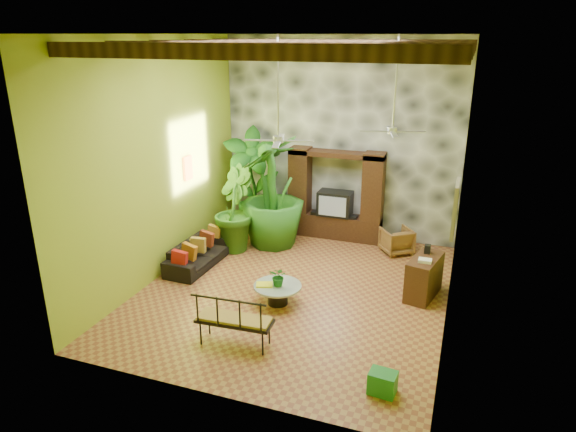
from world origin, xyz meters
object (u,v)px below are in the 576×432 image
at_px(ceiling_fan_back, 393,120).
at_px(green_bin, 383,383).
at_px(tall_plant_b, 233,209).
at_px(sofa, 199,254).
at_px(ceiling_fan_front, 278,128).
at_px(tall_plant_a, 252,182).
at_px(tall_plant_c, 273,192).
at_px(coffee_table, 278,292).
at_px(side_console, 424,277).
at_px(iron_bench, 232,318).
at_px(entertainment_center, 335,201).
at_px(wicker_armchair, 396,241).

bearing_deg(ceiling_fan_back, green_bin, -80.26).
bearing_deg(tall_plant_b, sofa, -106.49).
distance_m(ceiling_fan_front, tall_plant_b, 3.62).
height_order(tall_plant_a, green_bin, tall_plant_a).
bearing_deg(green_bin, tall_plant_c, 126.92).
height_order(sofa, coffee_table, sofa).
distance_m(tall_plant_c, side_console, 4.22).
bearing_deg(coffee_table, ceiling_fan_back, 46.84).
bearing_deg(iron_bench, entertainment_center, 83.14).
height_order(ceiling_fan_back, coffee_table, ceiling_fan_back).
relative_size(entertainment_center, tall_plant_b, 1.17).
height_order(tall_plant_b, tall_plant_c, tall_plant_c).
bearing_deg(ceiling_fan_back, tall_plant_c, 162.23).
bearing_deg(ceiling_fan_front, tall_plant_a, 121.45).
distance_m(sofa, wicker_armchair, 4.70).
distance_m(ceiling_fan_front, tall_plant_a, 4.20).
bearing_deg(sofa, tall_plant_a, -6.28).
height_order(ceiling_fan_front, tall_plant_a, ceiling_fan_front).
relative_size(entertainment_center, green_bin, 6.06).
height_order(ceiling_fan_front, tall_plant_b, ceiling_fan_front).
xyz_separation_m(wicker_armchair, tall_plant_c, (-2.99, -0.51, 1.07)).
bearing_deg(tall_plant_a, green_bin, -50.78).
distance_m(coffee_table, side_console, 2.94).
xyz_separation_m(wicker_armchair, iron_bench, (-1.99, -4.93, 0.24)).
distance_m(tall_plant_b, side_console, 4.76).
bearing_deg(sofa, green_bin, -120.79).
xyz_separation_m(ceiling_fan_front, sofa, (-2.26, 0.80, -3.12)).
distance_m(ceiling_fan_back, green_bin, 5.04).
xyz_separation_m(entertainment_center, iron_bench, (-0.32, -5.42, -0.41)).
xyz_separation_m(tall_plant_b, green_bin, (4.38, -4.17, -0.86)).
relative_size(sofa, wicker_armchair, 2.82).
xyz_separation_m(entertainment_center, ceiling_fan_back, (1.60, -1.94, 2.44)).
bearing_deg(sofa, iron_bench, -139.60).
relative_size(tall_plant_b, side_console, 1.97).
bearing_deg(entertainment_center, ceiling_fan_back, -50.43).
bearing_deg(tall_plant_c, wicker_armchair, 9.68).
relative_size(side_console, green_bin, 2.63).
distance_m(sofa, iron_bench, 3.44).
distance_m(tall_plant_a, tall_plant_c, 1.02).
bearing_deg(sofa, side_console, -85.56).
height_order(tall_plant_c, side_console, tall_plant_c).
relative_size(ceiling_fan_front, coffee_table, 1.99).
xyz_separation_m(ceiling_fan_back, iron_bench, (-1.92, -3.48, -2.85)).
bearing_deg(entertainment_center, sofa, -131.99).
distance_m(tall_plant_a, iron_bench, 5.41).
height_order(ceiling_fan_back, side_console, ceiling_fan_back).
xyz_separation_m(ceiling_fan_front, wicker_armchair, (1.87, 3.04, -3.09)).
relative_size(ceiling_fan_front, side_console, 1.79).
bearing_deg(entertainment_center, tall_plant_b, -143.27).
distance_m(ceiling_fan_back, coffee_table, 4.04).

